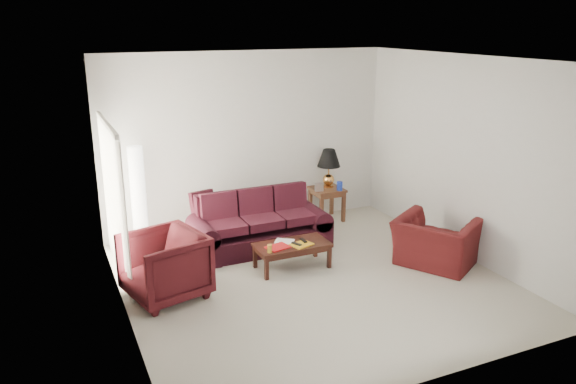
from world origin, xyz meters
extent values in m
plane|color=beige|center=(0.00, 0.00, 0.00)|extent=(5.00, 5.00, 0.00)
cube|color=silver|center=(-2.42, 1.30, 1.08)|extent=(0.10, 2.00, 2.16)
cube|color=black|center=(-1.00, 1.95, 0.69)|extent=(0.42, 0.28, 0.40)
cube|color=silver|center=(1.14, 2.05, 0.66)|extent=(0.15, 0.07, 0.15)
cylinder|color=navy|center=(1.49, 1.94, 0.67)|extent=(0.13, 0.13, 0.16)
cube|color=silver|center=(1.22, 2.27, 0.67)|extent=(0.15, 0.17, 0.05)
imported|color=#3D0E12|center=(-1.96, 0.36, 0.44)|extent=(1.16, 1.14, 0.87)
imported|color=#471011|center=(1.87, -0.25, 0.35)|extent=(1.38, 1.42, 0.71)
cube|color=#B11113|center=(-0.33, 0.45, 0.38)|extent=(0.36, 0.31, 0.02)
cube|color=white|center=(-0.16, 0.62, 0.38)|extent=(0.33, 0.32, 0.02)
cube|color=gold|center=(0.02, 0.41, 0.38)|extent=(0.35, 0.30, 0.02)
cube|color=black|center=(-0.06, 0.42, 0.40)|extent=(0.11, 0.17, 0.02)
cube|color=black|center=(0.09, 0.50, 0.40)|extent=(0.05, 0.16, 0.02)
cylinder|color=gold|center=(-0.51, 0.35, 0.43)|extent=(0.09, 0.09, 0.11)
camera|label=1|loc=(-3.22, -6.32, 3.45)|focal=35.00mm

